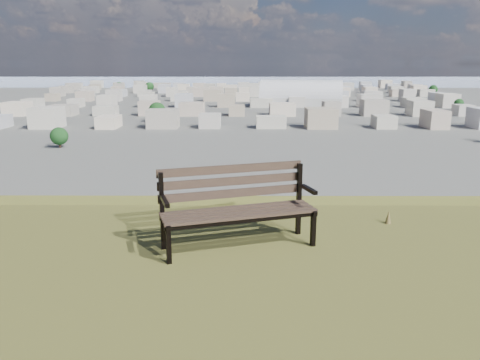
{
  "coord_description": "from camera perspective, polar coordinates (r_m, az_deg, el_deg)",
  "views": [
    {
      "loc": [
        0.48,
        -2.65,
        27.04
      ],
      "look_at": [
        0.44,
        4.35,
        25.3
      ],
      "focal_mm": 35.0,
      "sensor_mm": 36.0,
      "label": 1
    }
  ],
  "objects": [
    {
      "name": "city_blocks",
      "position": [
        397.79,
        0.23,
        10.59
      ],
      "size": [
        395.0,
        361.0,
        7.0
      ],
      "color": "#BDB6A6",
      "rests_on": "ground"
    },
    {
      "name": "arena",
      "position": [
        312.84,
        7.42,
        9.86
      ],
      "size": [
        55.45,
        30.52,
        22.17
      ],
      "rotation": [
        0.0,
        0.0,
        -0.17
      ],
      "color": "beige",
      "rests_on": "ground"
    },
    {
      "name": "far_hills",
      "position": [
        1406.92,
        -2.27,
        13.9
      ],
      "size": [
        2050.0,
        340.0,
        60.0
      ],
      "color": "#939AB7",
      "rests_on": "ground"
    },
    {
      "name": "park_bench",
      "position": [
        5.32,
        -0.43,
        -2.74
      ],
      "size": [
        1.82,
        1.05,
        0.91
      ],
      "rotation": [
        0.0,
        0.0,
        0.31
      ],
      "color": "#3C2F22",
      "rests_on": "hilltop_mesa"
    },
    {
      "name": "city_trees",
      "position": [
        323.53,
        -4.54,
        10.0
      ],
      "size": [
        406.52,
        387.2,
        9.98
      ],
      "color": "#312118",
      "rests_on": "ground"
    },
    {
      "name": "bay_water",
      "position": [
        903.05,
        0.27,
        12.26
      ],
      "size": [
        2400.0,
        700.0,
        0.12
      ],
      "primitive_type": "cube",
      "color": "#99B1C3",
      "rests_on": "ground"
    }
  ]
}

